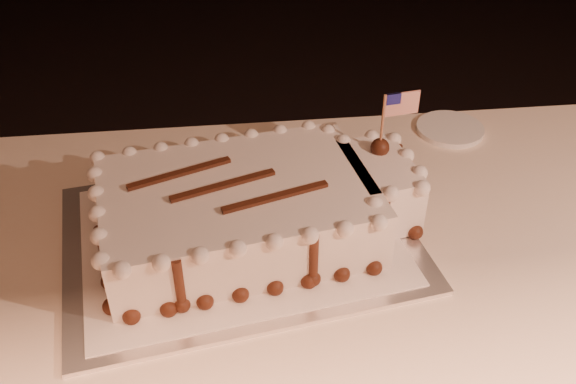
{
  "coord_description": "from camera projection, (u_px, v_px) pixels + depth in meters",
  "views": [
    {
      "loc": [
        -0.35,
        -0.16,
        1.44
      ],
      "look_at": [
        -0.26,
        0.63,
        0.84
      ],
      "focal_mm": 40.0,
      "sensor_mm": 36.0,
      "label": 1
    }
  ],
  "objects": [
    {
      "name": "banquet_table",
      "position": [
        420.0,
        379.0,
        1.28
      ],
      "size": [
        2.4,
        0.8,
        0.75
      ],
      "primitive_type": "cube",
      "color": "#FFE1C5",
      "rests_on": "ground"
    },
    {
      "name": "cake_board",
      "position": [
        239.0,
        237.0,
        1.05
      ],
      "size": [
        0.62,
        0.5,
        0.01
      ],
      "primitive_type": "cube",
      "rotation": [
        0.0,
        0.0,
        0.16
      ],
      "color": "white",
      "rests_on": "banquet_table"
    },
    {
      "name": "doily",
      "position": [
        239.0,
        235.0,
        1.04
      ],
      "size": [
        0.55,
        0.45,
        0.0
      ],
      "primitive_type": "cube",
      "rotation": [
        0.0,
        0.0,
        0.16
      ],
      "color": "white",
      "rests_on": "cake_board"
    },
    {
      "name": "sheet_cake",
      "position": [
        256.0,
        207.0,
        1.02
      ],
      "size": [
        0.54,
        0.36,
        0.21
      ],
      "color": "white",
      "rests_on": "doily"
    },
    {
      "name": "side_plate",
      "position": [
        450.0,
        129.0,
        1.32
      ],
      "size": [
        0.14,
        0.14,
        0.01
      ],
      "primitive_type": "cylinder",
      "color": "white",
      "rests_on": "banquet_table"
    }
  ]
}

